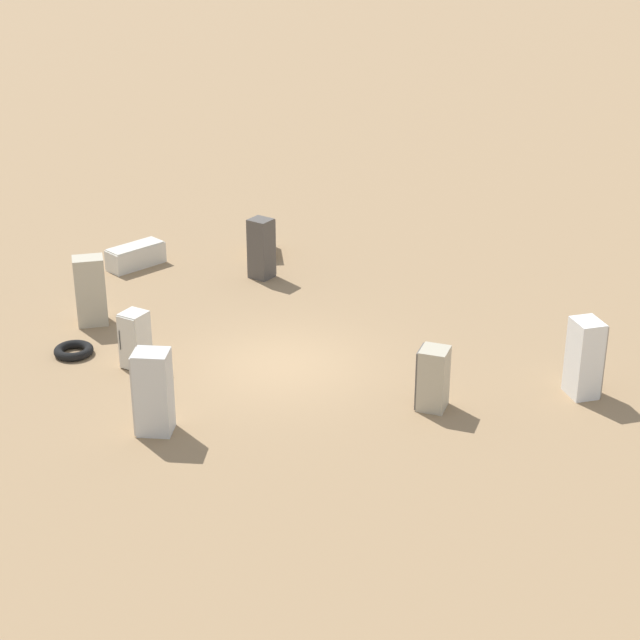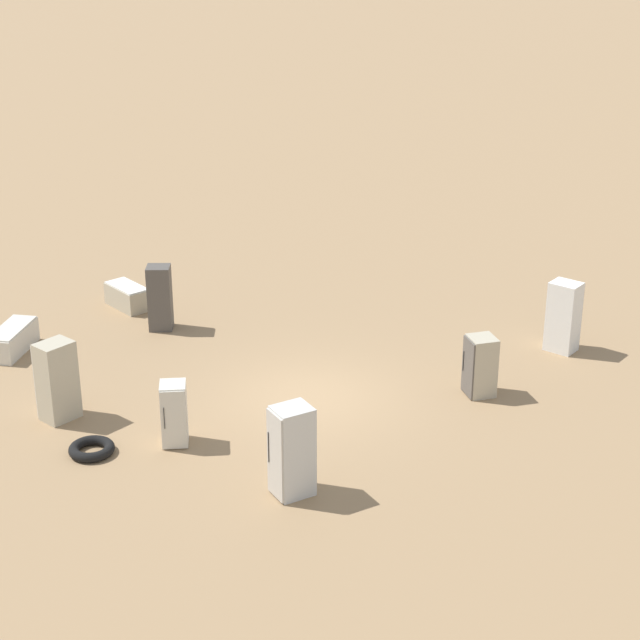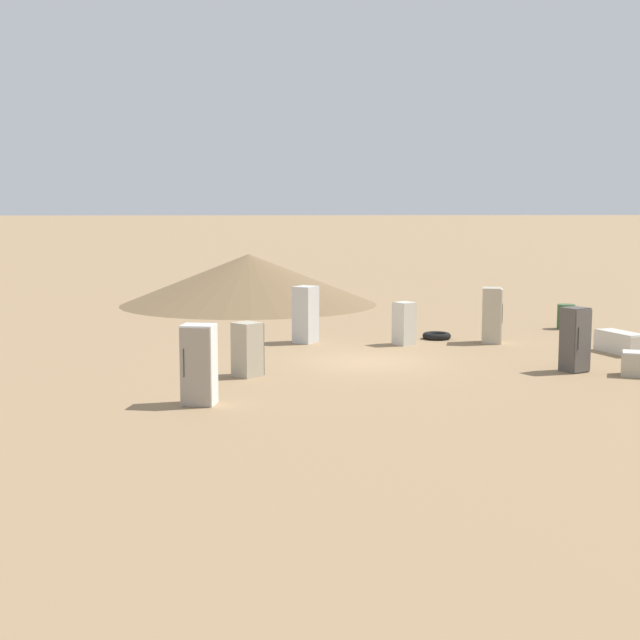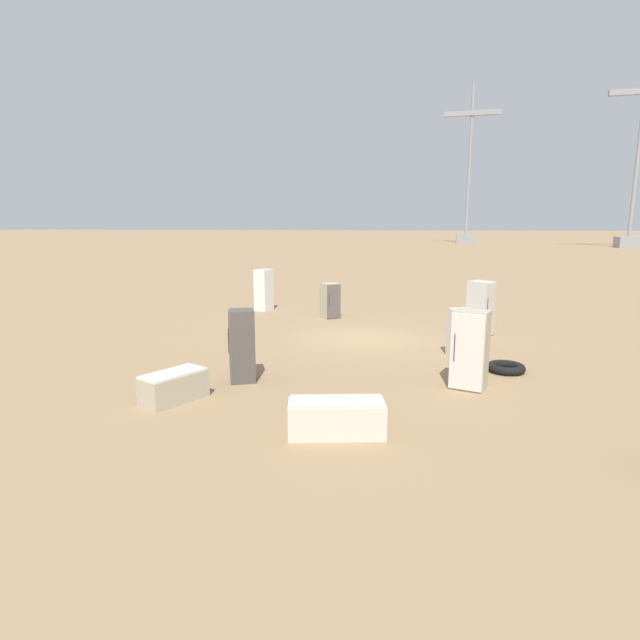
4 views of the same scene
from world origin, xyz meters
The scene contains 10 objects.
ground_plane centered at (0.00, 0.00, 0.00)m, with size 1000.00×1000.00×0.00m, color #937551.
discarded_fridge_0 centered at (-0.83, 8.10, 0.33)m, with size 1.88×1.13×0.67m.
discarded_fridge_1 centered at (-3.18, 1.67, 0.71)m, with size 0.81×0.79×1.42m.
discarded_fridge_2 centered at (5.33, -4.74, 0.93)m, with size 0.79×0.86×1.87m.
discarded_fridge_3 centered at (1.93, -3.57, 0.73)m, with size 0.91×0.91×1.46m.
discarded_fridge_4 centered at (2.11, 5.47, 0.90)m, with size 0.81×0.81×1.79m.
discarded_fridge_5 centered at (3.00, 7.19, 0.33)m, with size 1.19×1.57×0.66m.
discarded_fridge_6 centered at (-3.93, -1.54, 0.96)m, with size 0.99×0.95×1.91m.
discarded_fridge_7 centered at (-3.30, 4.68, 0.93)m, with size 0.92×0.83×1.87m.
scrap_tire centered at (-4.33, 3.04, 0.11)m, with size 0.98×0.98×0.22m.
Camera 1 is at (-10.64, -20.97, 11.68)m, focal length 60.00 mm.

